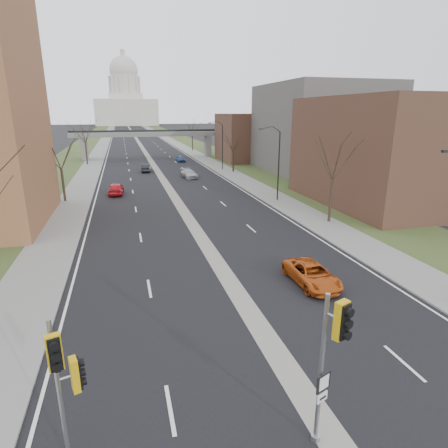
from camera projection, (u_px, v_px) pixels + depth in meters
name	position (u px, v px, depth m)	size (l,w,h in m)	color
ground	(322.00, 423.00, 12.91)	(700.00, 700.00, 0.00)	black
road_surface	(136.00, 139.00, 151.66)	(20.00, 600.00, 0.01)	black
median_strip	(136.00, 139.00, 151.66)	(1.20, 600.00, 0.02)	gray
sidewalk_right	(166.00, 138.00, 154.63)	(4.00, 600.00, 0.12)	gray
sidewalk_left	(105.00, 139.00, 148.65)	(4.00, 600.00, 0.12)	gray
grass_verge_right	(180.00, 138.00, 156.13)	(8.00, 600.00, 0.10)	#32441F
grass_verge_left	(90.00, 139.00, 147.16)	(8.00, 600.00, 0.10)	#32441F
commercial_block_near	(391.00, 151.00, 43.07)	(16.00, 20.00, 12.00)	brown
commercial_block_mid	(320.00, 129.00, 65.83)	(18.00, 22.00, 15.00)	#5F5B56
commercial_block_far	(253.00, 137.00, 81.71)	(14.00, 14.00, 10.00)	brown
pedestrian_bridge	(148.00, 137.00, 85.52)	(34.00, 3.00, 6.45)	slate
capitol	(126.00, 102.00, 303.57)	(48.00, 42.00, 55.75)	silver
streetlight_mid	(273.00, 142.00, 43.25)	(2.61, 0.20, 8.70)	black
streetlight_far	(218.00, 132.00, 67.30)	(2.61, 0.20, 8.70)	black
tree_left_b	(59.00, 149.00, 43.04)	(6.75, 6.75, 8.81)	#382B21
tree_left_c	(84.00, 129.00, 74.25)	(7.65, 7.65, 9.99)	#382B21
tree_right_a	(334.00, 154.00, 34.60)	(7.20, 7.20, 9.40)	#382B21
tree_right_b	(233.00, 139.00, 65.35)	(6.30, 6.30, 8.22)	#382B21
tree_right_c	(192.00, 125.00, 102.00)	(7.65, 7.65, 9.99)	#382B21
signal_pole_left	(64.00, 373.00, 10.61)	(0.82, 1.06, 4.89)	gray
signal_pole_median	(332.00, 347.00, 10.97)	(0.76, 0.89, 5.31)	gray
car_left_near	(116.00, 189.00, 48.71)	(1.81, 4.51, 1.54)	red
car_left_far	(146.00, 168.00, 67.23)	(1.46, 4.20, 1.38)	black
car_right_near	(312.00, 274.00, 23.23)	(2.18, 4.74, 1.32)	#B74B13
car_right_mid	(189.00, 174.00, 61.05)	(1.89, 4.65, 1.35)	#A8A7AF
car_right_far	(180.00, 159.00, 80.84)	(1.51, 3.75, 1.28)	navy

